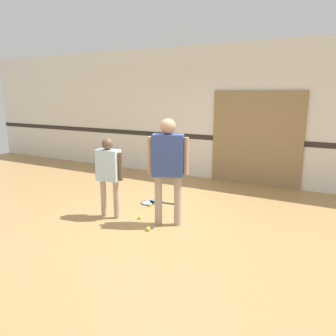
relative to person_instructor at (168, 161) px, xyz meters
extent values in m
plane|color=#A87F4C|center=(-0.18, 0.10, -1.06)|extent=(16.00, 16.00, 0.00)
cube|color=silver|center=(-0.18, 3.13, 0.54)|extent=(16.00, 0.06, 3.20)
cube|color=#2D2823|center=(-0.18, 3.10, -0.03)|extent=(16.00, 0.01, 0.12)
cube|color=#93754C|center=(0.61, 3.07, 0.01)|extent=(2.05, 0.05, 2.14)
cylinder|color=tan|center=(-0.14, -0.06, -0.65)|extent=(0.12, 0.12, 0.82)
cylinder|color=tan|center=(0.14, 0.06, -0.65)|extent=(0.12, 0.12, 0.82)
cube|color=#334784|center=(0.00, 0.00, 0.09)|extent=(0.54, 0.42, 0.65)
sphere|color=tan|center=(0.00, 0.00, 0.53)|extent=(0.24, 0.24, 0.24)
cylinder|color=tan|center=(-0.26, -0.10, 0.08)|extent=(0.09, 0.09, 0.58)
cylinder|color=tan|center=(0.26, 0.10, 0.08)|extent=(0.09, 0.09, 0.58)
cylinder|color=tan|center=(-1.15, -0.20, -0.73)|extent=(0.10, 0.10, 0.66)
cylinder|color=tan|center=(-0.90, -0.17, -0.73)|extent=(0.10, 0.10, 0.66)
cube|color=silver|center=(-1.02, -0.19, -0.14)|extent=(0.41, 0.26, 0.52)
sphere|color=brown|center=(-1.02, -0.19, 0.21)|extent=(0.19, 0.19, 0.19)
cylinder|color=brown|center=(-1.25, -0.21, -0.15)|extent=(0.07, 0.07, 0.46)
cylinder|color=brown|center=(-0.80, -0.16, -0.15)|extent=(0.07, 0.07, 0.46)
torus|color=#28282D|center=(-0.84, 0.74, -1.05)|extent=(0.35, 0.35, 0.02)
cylinder|color=silver|center=(-0.84, 0.74, -1.05)|extent=(0.24, 0.24, 0.01)
cylinder|color=black|center=(-0.78, 0.97, -1.05)|extent=(0.08, 0.22, 0.02)
sphere|color=black|center=(-0.75, 1.07, -1.05)|extent=(0.03, 0.03, 0.03)
torus|color=blue|center=(-0.73, 0.86, -1.05)|extent=(0.30, 0.30, 0.02)
cylinder|color=silver|center=(-0.73, 0.86, -1.05)|extent=(0.23, 0.23, 0.01)
cylinder|color=black|center=(-0.49, 0.89, -1.05)|extent=(0.24, 0.05, 0.02)
sphere|color=black|center=(-0.37, 0.90, -1.05)|extent=(0.03, 0.03, 0.03)
sphere|color=#CCE038|center=(-0.15, -0.37, -1.02)|extent=(0.07, 0.07, 0.07)
sphere|color=#CCE038|center=(-0.72, 0.61, -1.02)|extent=(0.07, 0.07, 0.07)
sphere|color=#CCE038|center=(-0.53, -0.02, -1.02)|extent=(0.07, 0.07, 0.07)
camera|label=1|loc=(2.37, -4.38, 1.02)|focal=35.00mm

